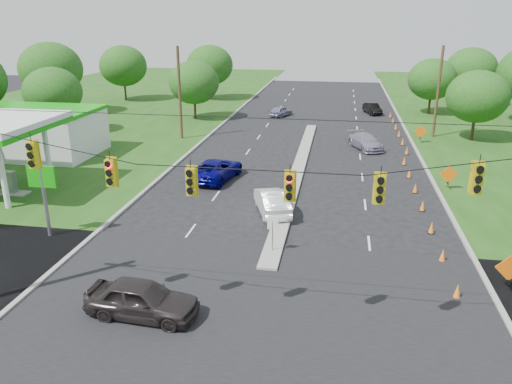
% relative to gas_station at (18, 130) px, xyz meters
% --- Properties ---
extents(ground, '(160.00, 160.00, 0.00)m').
position_rel_gas_station_xyz_m(ground, '(23.64, -20.24, -2.58)').
color(ground, black).
rests_on(ground, ground).
extents(cross_street, '(160.00, 14.00, 0.02)m').
position_rel_gas_station_xyz_m(cross_street, '(23.64, -20.24, -2.58)').
color(cross_street, black).
rests_on(cross_street, ground).
extents(curb_left, '(0.25, 110.00, 0.16)m').
position_rel_gas_station_xyz_m(curb_left, '(13.54, 9.76, -2.58)').
color(curb_left, gray).
rests_on(curb_left, ground).
extents(curb_right, '(0.25, 110.00, 0.16)m').
position_rel_gas_station_xyz_m(curb_right, '(33.74, 9.76, -2.58)').
color(curb_right, gray).
rests_on(curb_right, ground).
extents(median, '(1.00, 34.00, 0.18)m').
position_rel_gas_station_xyz_m(median, '(23.64, 0.76, -2.58)').
color(median, gray).
rests_on(median, ground).
extents(median_sign, '(0.55, 0.06, 2.05)m').
position_rel_gas_station_xyz_m(median_sign, '(23.64, -14.24, -1.11)').
color(median_sign, gray).
rests_on(median_sign, ground).
extents(signal_span, '(25.60, 0.32, 9.00)m').
position_rel_gas_station_xyz_m(signal_span, '(23.59, -21.24, 2.40)').
color(signal_span, '#422D1C').
rests_on(signal_span, ground).
extents(utility_pole_far_left, '(0.28, 0.28, 9.00)m').
position_rel_gas_station_xyz_m(utility_pole_far_left, '(11.14, 9.76, 1.92)').
color(utility_pole_far_left, '#422D1C').
rests_on(utility_pole_far_left, ground).
extents(utility_pole_far_right, '(0.28, 0.28, 9.00)m').
position_rel_gas_station_xyz_m(utility_pole_far_right, '(36.14, 14.76, 1.92)').
color(utility_pole_far_right, '#422D1C').
rests_on(utility_pole_far_right, ground).
extents(gas_station, '(18.40, 19.70, 5.20)m').
position_rel_gas_station_xyz_m(gas_station, '(0.00, 0.00, 0.00)').
color(gas_station, white).
rests_on(gas_station, ground).
extents(cone_0, '(0.32, 0.32, 0.70)m').
position_rel_gas_station_xyz_m(cone_0, '(32.14, -17.24, -2.23)').
color(cone_0, orange).
rests_on(cone_0, ground).
extents(cone_1, '(0.32, 0.32, 0.70)m').
position_rel_gas_station_xyz_m(cone_1, '(32.14, -13.74, -2.23)').
color(cone_1, orange).
rests_on(cone_1, ground).
extents(cone_2, '(0.32, 0.32, 0.70)m').
position_rel_gas_station_xyz_m(cone_2, '(32.14, -10.24, -2.23)').
color(cone_2, orange).
rests_on(cone_2, ground).
extents(cone_3, '(0.32, 0.32, 0.70)m').
position_rel_gas_station_xyz_m(cone_3, '(32.14, -6.74, -2.23)').
color(cone_3, orange).
rests_on(cone_3, ground).
extents(cone_4, '(0.32, 0.32, 0.70)m').
position_rel_gas_station_xyz_m(cone_4, '(32.14, -3.24, -2.23)').
color(cone_4, orange).
rests_on(cone_4, ground).
extents(cone_5, '(0.32, 0.32, 0.70)m').
position_rel_gas_station_xyz_m(cone_5, '(32.14, 0.26, -2.23)').
color(cone_5, orange).
rests_on(cone_5, ground).
extents(cone_6, '(0.32, 0.32, 0.70)m').
position_rel_gas_station_xyz_m(cone_6, '(32.14, 3.76, -2.23)').
color(cone_6, orange).
rests_on(cone_6, ground).
extents(cone_7, '(0.32, 0.32, 0.70)m').
position_rel_gas_station_xyz_m(cone_7, '(32.74, 7.26, -2.23)').
color(cone_7, orange).
rests_on(cone_7, ground).
extents(cone_8, '(0.32, 0.32, 0.70)m').
position_rel_gas_station_xyz_m(cone_8, '(32.74, 10.76, -2.23)').
color(cone_8, orange).
rests_on(cone_8, ground).
extents(cone_9, '(0.32, 0.32, 0.70)m').
position_rel_gas_station_xyz_m(cone_9, '(32.74, 14.26, -2.23)').
color(cone_9, orange).
rests_on(cone_9, ground).
extents(cone_10, '(0.32, 0.32, 0.70)m').
position_rel_gas_station_xyz_m(cone_10, '(32.74, 17.76, -2.23)').
color(cone_10, orange).
rests_on(cone_10, ground).
extents(cone_11, '(0.32, 0.32, 0.70)m').
position_rel_gas_station_xyz_m(cone_11, '(32.74, 21.26, -2.23)').
color(cone_11, orange).
rests_on(cone_11, ground).
extents(cone_12, '(0.32, 0.32, 0.70)m').
position_rel_gas_station_xyz_m(cone_12, '(32.74, 24.76, -2.23)').
color(cone_12, orange).
rests_on(cone_12, ground).
extents(work_sign_0, '(1.27, 0.58, 1.37)m').
position_rel_gas_station_xyz_m(work_sign_0, '(34.44, -16.24, -1.48)').
color(work_sign_0, black).
rests_on(work_sign_0, ground).
extents(work_sign_1, '(1.27, 0.58, 1.37)m').
position_rel_gas_station_xyz_m(work_sign_1, '(34.44, -2.24, -1.48)').
color(work_sign_1, black).
rests_on(work_sign_1, ground).
extents(work_sign_2, '(1.27, 0.58, 1.37)m').
position_rel_gas_station_xyz_m(work_sign_2, '(34.44, 11.76, -1.48)').
color(work_sign_2, black).
rests_on(work_sign_2, ground).
extents(tree_2, '(5.88, 5.88, 6.86)m').
position_rel_gas_station_xyz_m(tree_2, '(-2.36, 9.76, 1.76)').
color(tree_2, black).
rests_on(tree_2, ground).
extents(tree_3, '(7.56, 7.56, 8.82)m').
position_rel_gas_station_xyz_m(tree_3, '(-8.36, 19.76, 3.00)').
color(tree_3, black).
rests_on(tree_3, ground).
extents(tree_4, '(6.72, 6.72, 7.84)m').
position_rel_gas_station_xyz_m(tree_4, '(-4.36, 31.76, 2.38)').
color(tree_4, black).
rests_on(tree_4, ground).
extents(tree_5, '(5.88, 5.88, 6.86)m').
position_rel_gas_station_xyz_m(tree_5, '(9.64, 19.76, 1.76)').
color(tree_5, black).
rests_on(tree_5, ground).
extents(tree_6, '(6.72, 6.72, 7.84)m').
position_rel_gas_station_xyz_m(tree_6, '(7.64, 34.76, 2.38)').
color(tree_6, black).
rests_on(tree_6, ground).
extents(tree_9, '(5.88, 5.88, 6.86)m').
position_rel_gas_station_xyz_m(tree_9, '(39.64, 13.76, 1.76)').
color(tree_9, black).
rests_on(tree_9, ground).
extents(tree_11, '(6.72, 6.72, 7.84)m').
position_rel_gas_station_xyz_m(tree_11, '(43.64, 34.76, 2.38)').
color(tree_11, black).
rests_on(tree_11, ground).
extents(tree_12, '(5.88, 5.88, 6.86)m').
position_rel_gas_station_xyz_m(tree_12, '(37.64, 27.76, 1.76)').
color(tree_12, black).
rests_on(tree_12, ground).
extents(black_sedan, '(4.75, 2.19, 1.58)m').
position_rel_gas_station_xyz_m(black_sedan, '(19.23, -20.83, -1.79)').
color(black_sedan, '#292424').
rests_on(black_sedan, ground).
extents(white_sedan, '(3.03, 4.92, 1.53)m').
position_rel_gas_station_xyz_m(white_sedan, '(22.82, -8.60, -1.81)').
color(white_sedan, white).
rests_on(white_sedan, ground).
extents(blue_pickup, '(3.59, 5.96, 1.55)m').
position_rel_gas_station_xyz_m(blue_pickup, '(17.75, -2.55, -1.80)').
color(blue_pickup, '#040266').
rests_on(blue_pickup, ground).
extents(silver_car_far, '(3.63, 5.13, 1.38)m').
position_rel_gas_station_xyz_m(silver_car_far, '(29.15, 8.72, -1.89)').
color(silver_car_far, gray).
rests_on(silver_car_far, ground).
extents(silver_car_oncoming, '(2.92, 4.00, 1.27)m').
position_rel_gas_station_xyz_m(silver_car_oncoming, '(19.49, 23.32, -1.94)').
color(silver_car_oncoming, gray).
rests_on(silver_car_oncoming, ground).
extents(dark_car_receding, '(2.41, 4.23, 1.32)m').
position_rel_gas_station_xyz_m(dark_car_receding, '(30.66, 26.98, -1.92)').
color(dark_car_receding, black).
rests_on(dark_car_receding, ground).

